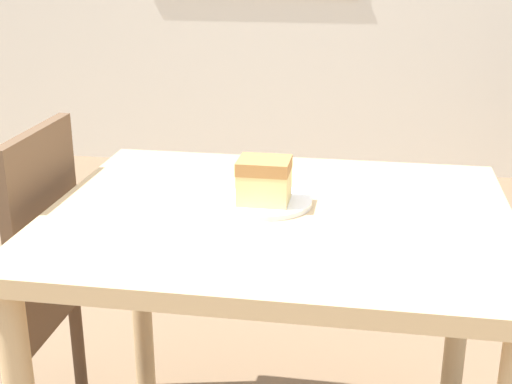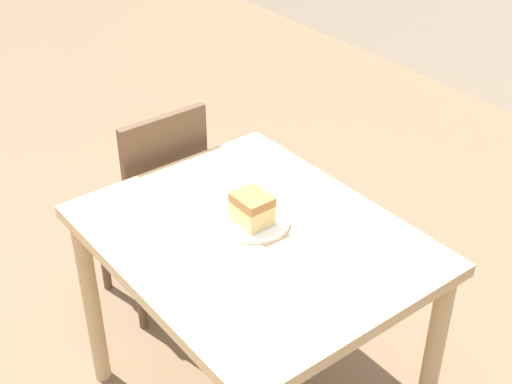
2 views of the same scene
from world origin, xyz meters
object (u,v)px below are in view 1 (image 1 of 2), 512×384
Objects in this scene: chair_near_window at (14,291)px; plate at (266,202)px; dining_table_near at (278,257)px; cake_slice at (264,180)px.

plate is (0.66, -0.01, 0.29)m from chair_near_window.
dining_table_near is at bearing 85.92° from chair_near_window.
chair_near_window is 0.72m from plate.
chair_near_window is 4.38× the size of plate.
dining_table_near is 0.71m from chair_near_window.
plate is at bearing 132.33° from dining_table_near.
plate is (-0.03, 0.04, 0.12)m from dining_table_near.
cake_slice reaches higher than dining_table_near.
chair_near_window is (-0.69, 0.05, -0.17)m from dining_table_near.
cake_slice is at bearing 145.41° from dining_table_near.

